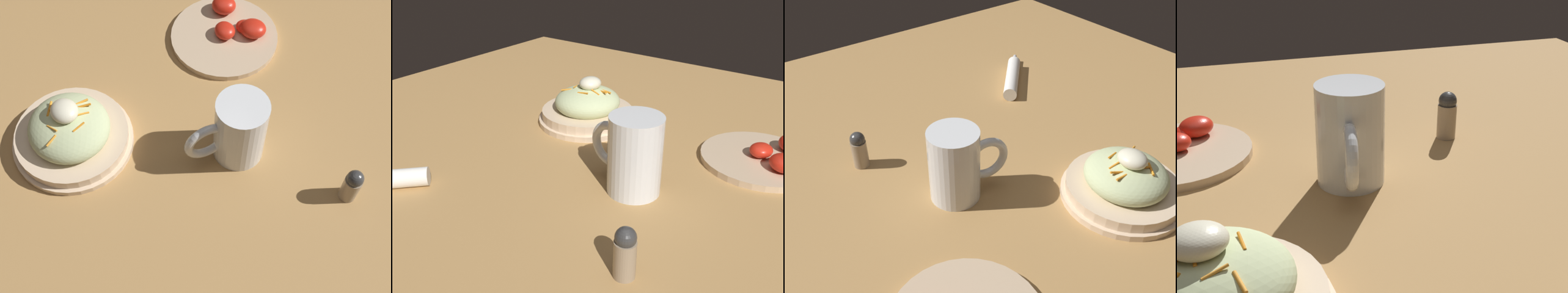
{
  "view_description": "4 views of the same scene",
  "coord_description": "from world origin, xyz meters",
  "views": [
    {
      "loc": [
        -0.35,
        0.23,
        0.82
      ],
      "look_at": [
        0.01,
        -0.03,
        0.08
      ],
      "focal_mm": 50.04,
      "sensor_mm": 36.0,
      "label": 1
    },
    {
      "loc": [
        -0.55,
        -0.42,
        0.4
      ],
      "look_at": [
        -0.01,
        -0.03,
        0.06
      ],
      "focal_mm": 41.23,
      "sensor_mm": 36.0,
      "label": 2
    },
    {
      "loc": [
        0.48,
        -0.43,
        0.53
      ],
      "look_at": [
        -0.01,
        -0.05,
        0.07
      ],
      "focal_mm": 40.77,
      "sensor_mm": 36.0,
      "label": 3
    },
    {
      "loc": [
        0.16,
        0.51,
        0.34
      ],
      "look_at": [
        -0.01,
        -0.04,
        0.08
      ],
      "focal_mm": 50.62,
      "sensor_mm": 36.0,
      "label": 4
    }
  ],
  "objects": [
    {
      "name": "beer_mug",
      "position": [
        0.0,
        -0.11,
        0.06
      ],
      "size": [
        0.09,
        0.14,
        0.13
      ],
      "color": "white",
      "rests_on": "ground_plane"
    },
    {
      "name": "salt_shaker",
      "position": [
        -0.18,
        -0.2,
        0.04
      ],
      "size": [
        0.03,
        0.03,
        0.07
      ],
      "color": "gray",
      "rests_on": "ground_plane"
    },
    {
      "name": "ground_plane",
      "position": [
        0.0,
        0.0,
        0.0
      ],
      "size": [
        1.43,
        1.43,
        0.0
      ],
      "primitive_type": "plane",
      "color": "#B2844C"
    }
  ]
}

